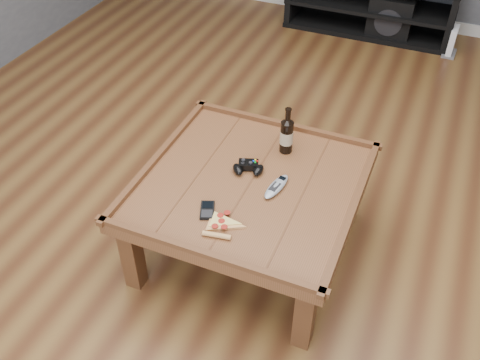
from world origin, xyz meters
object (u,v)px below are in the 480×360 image
at_px(pizza_slice, 221,224).
at_px(smartphone, 207,210).
at_px(game_console, 452,42).
at_px(beer_bottle, 287,134).
at_px(subwoofer, 392,15).
at_px(coffee_table, 250,192).
at_px(remote_control, 276,186).
at_px(media_console, 371,3).
at_px(game_controller, 248,168).

height_order(pizza_slice, smartphone, pizza_slice).
bearing_deg(smartphone, game_console, 51.87).
bearing_deg(beer_bottle, subwoofer, 87.20).
bearing_deg(coffee_table, subwoofer, 85.97).
relative_size(remote_control, subwoofer, 0.55).
relative_size(media_console, beer_bottle, 5.62).
height_order(smartphone, subwoofer, smartphone).
distance_m(pizza_slice, smartphone, 0.11).
xyz_separation_m(game_controller, remote_control, (0.17, -0.07, -0.01)).
bearing_deg(subwoofer, pizza_slice, -93.77).
height_order(beer_bottle, subwoofer, beer_bottle).
bearing_deg(smartphone, pizza_slice, -53.31).
bearing_deg(subwoofer, coffee_table, -93.96).
relative_size(beer_bottle, pizza_slice, 1.05).
distance_m(game_controller, game_console, 2.64).
distance_m(smartphone, subwoofer, 3.02).
bearing_deg(pizza_slice, beer_bottle, 72.08).
height_order(coffee_table, game_controller, game_controller).
distance_m(remote_control, subwoofer, 2.76).
height_order(remote_control, subwoofer, remote_control).
xyz_separation_m(coffee_table, media_console, (0.00, 2.75, -0.15)).
distance_m(media_console, game_controller, 2.69).
height_order(beer_bottle, remote_control, beer_bottle).
distance_m(game_controller, remote_control, 0.18).
height_order(remote_control, game_console, remote_control).
distance_m(coffee_table, pizza_slice, 0.31).
distance_m(beer_bottle, game_console, 2.42).
distance_m(coffee_table, smartphone, 0.28).
bearing_deg(game_controller, coffee_table, -80.46).
height_order(media_console, pizza_slice, media_console).
height_order(media_console, game_console, media_console).
xyz_separation_m(beer_bottle, smartphone, (-0.17, -0.54, -0.09)).
height_order(coffee_table, smartphone, coffee_table).
height_order(game_controller, subwoofer, game_controller).
bearing_deg(game_console, pizza_slice, -101.82).
height_order(game_controller, pizza_slice, game_controller).
xyz_separation_m(media_console, pizza_slice, (-0.01, -3.06, 0.21)).
bearing_deg(pizza_slice, game_controller, 84.43).
relative_size(pizza_slice, game_console, 1.04).
height_order(beer_bottle, game_controller, beer_bottle).
relative_size(beer_bottle, smartphone, 1.99).
relative_size(coffee_table, media_console, 0.74).
height_order(pizza_slice, subwoofer, pizza_slice).
distance_m(coffee_table, beer_bottle, 0.34).
height_order(beer_bottle, pizza_slice, beer_bottle).
relative_size(coffee_table, remote_control, 5.17).
bearing_deg(game_console, coffee_table, -103.19).
xyz_separation_m(remote_control, subwoofer, (0.07, 2.74, -0.29)).
relative_size(game_controller, subwoofer, 0.43).
bearing_deg(media_console, coffee_table, -90.00).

